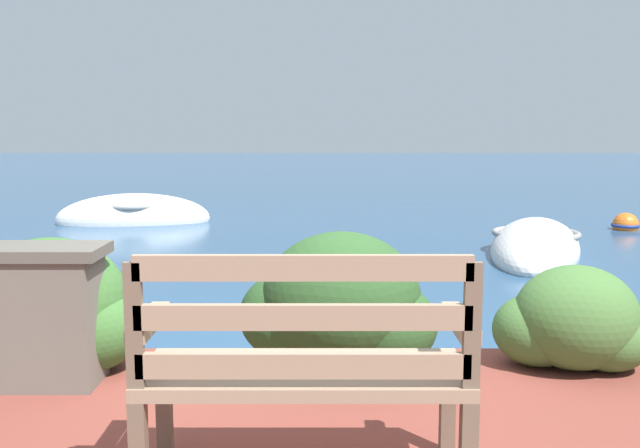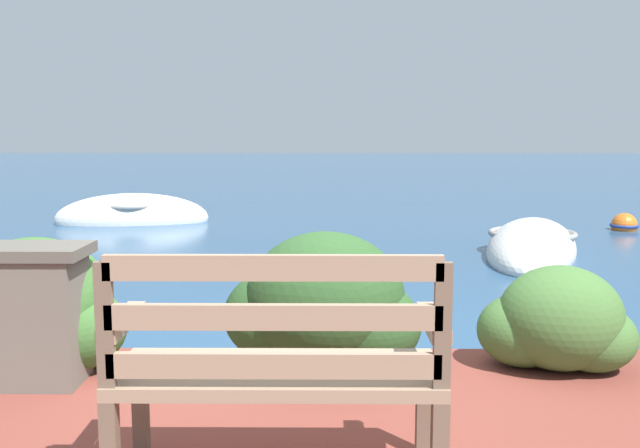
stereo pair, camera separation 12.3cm
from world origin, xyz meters
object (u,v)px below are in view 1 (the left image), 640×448
object	(u,v)px
rowboat_nearest	(532,248)
mooring_buoy	(622,225)
park_bench	(302,364)
rowboat_mid	(131,219)

from	to	relation	value
rowboat_nearest	mooring_buoy	xyz separation A→B (m)	(2.02, 2.04, 0.01)
park_bench	mooring_buoy	distance (m)	9.72
park_bench	rowboat_mid	xyz separation A→B (m)	(-3.05, 9.20, -0.63)
rowboat_mid	mooring_buoy	world-z (taller)	rowboat_mid
rowboat_nearest	mooring_buoy	size ratio (longest dim) A/B	8.01
park_bench	rowboat_mid	size ratio (longest dim) A/B	0.48
rowboat_mid	mooring_buoy	size ratio (longest dim) A/B	6.07
rowboat_nearest	rowboat_mid	distance (m)	6.50
rowboat_nearest	park_bench	bearing A→B (deg)	174.54
park_bench	rowboat_mid	distance (m)	9.71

